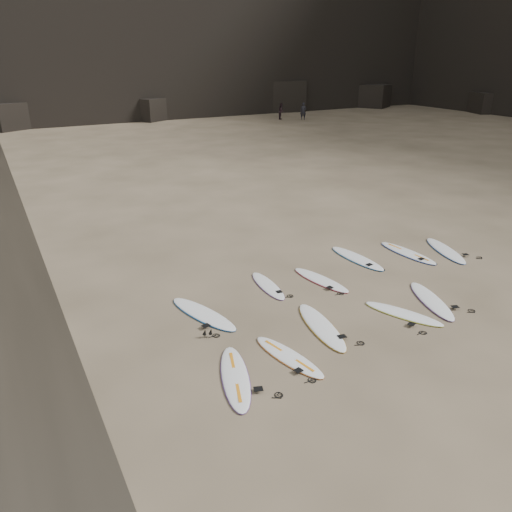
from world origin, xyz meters
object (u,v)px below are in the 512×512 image
(surfboard_10, at_px, (445,250))
(person_b, at_px, (281,111))
(surfboard_5, at_px, (203,314))
(surfboard_6, at_px, (268,285))
(surfboard_0, at_px, (235,377))
(surfboard_1, at_px, (289,356))
(surfboard_8, at_px, (357,258))
(surfboard_4, at_px, (431,300))
(person_a, at_px, (303,111))
(surfboard_7, at_px, (321,280))
(surfboard_3, at_px, (403,313))
(surfboard_2, at_px, (321,326))
(surfboard_9, at_px, (408,253))

(surfboard_10, distance_m, person_b, 38.96)
(person_b, bearing_deg, surfboard_5, -170.67)
(surfboard_5, distance_m, surfboard_6, 2.68)
(person_b, bearing_deg, surfboard_0, -169.03)
(surfboard_1, height_order, surfboard_8, surfboard_8)
(surfboard_4, height_order, person_b, person_b)
(person_a, bearing_deg, surfboard_7, -80.68)
(surfboard_1, bearing_deg, person_a, 44.77)
(surfboard_1, bearing_deg, surfboard_4, -6.35)
(person_a, bearing_deg, surfboard_1, -81.94)
(person_a, bearing_deg, surfboard_4, -76.23)
(surfboard_0, distance_m, surfboard_1, 1.56)
(person_b, bearing_deg, surfboard_8, -163.69)
(surfboard_1, bearing_deg, surfboard_0, 173.44)
(surfboard_3, distance_m, person_a, 43.37)
(person_b, bearing_deg, person_a, -80.85)
(person_a, bearing_deg, surfboard_2, -80.84)
(surfboard_0, bearing_deg, surfboard_2, 36.15)
(surfboard_5, relative_size, person_a, 1.52)
(surfboard_7, relative_size, surfboard_10, 0.90)
(surfboard_6, height_order, surfboard_8, surfboard_8)
(surfboard_6, bearing_deg, surfboard_8, 11.07)
(surfboard_2, height_order, surfboard_5, same)
(surfboard_3, relative_size, surfboard_9, 0.89)
(surfboard_7, xyz_separation_m, surfboard_9, (4.26, 0.39, 0.00))
(surfboard_0, height_order, person_b, person_b)
(surfboard_0, xyz_separation_m, person_b, (25.00, 39.50, 0.80))
(surfboard_2, xyz_separation_m, surfboard_6, (-0.02, 2.96, -0.01))
(surfboard_2, relative_size, person_b, 1.60)
(surfboard_3, relative_size, person_b, 1.39)
(surfboard_8, height_order, surfboard_9, surfboard_8)
(surfboard_8, bearing_deg, person_b, 59.61)
(surfboard_0, relative_size, surfboard_5, 0.95)
(surfboard_3, bearing_deg, surfboard_5, 127.12)
(surfboard_3, bearing_deg, surfboard_10, 5.97)
(surfboard_1, bearing_deg, surfboard_2, 15.96)
(surfboard_0, relative_size, surfboard_1, 1.10)
(surfboard_8, xyz_separation_m, surfboard_10, (3.46, -1.00, 0.00))
(surfboard_9, height_order, person_a, person_a)
(surfboard_1, bearing_deg, surfboard_6, 56.30)
(person_a, distance_m, person_b, 2.38)
(surfboard_0, xyz_separation_m, surfboard_4, (6.97, 0.62, -0.00))
(surfboard_6, bearing_deg, person_a, 60.14)
(surfboard_8, bearing_deg, surfboard_9, -17.30)
(surfboard_1, relative_size, person_b, 1.39)
(surfboard_6, relative_size, person_a, 1.24)
(surfboard_0, relative_size, surfboard_3, 1.10)
(surfboard_5, distance_m, surfboard_10, 10.04)
(surfboard_0, relative_size, surfboard_7, 1.07)
(surfboard_1, relative_size, surfboard_8, 0.88)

